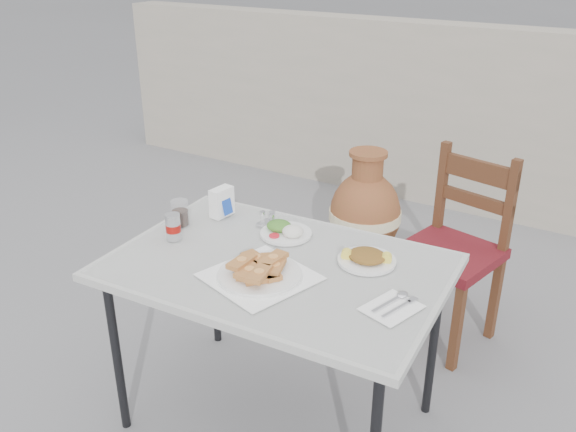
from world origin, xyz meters
The scene contains 12 objects.
cafe_table centered at (-0.17, 0.09, 0.64)m, with size 1.17×0.82×0.69m.
pide_plate centered at (-0.16, -0.02, 0.71)m, with size 0.39×0.39×0.06m.
salad_rice_plate centered at (-0.25, 0.29, 0.70)m, with size 0.19×0.19×0.05m.
salad_chopped_plate centered at (0.09, 0.26, 0.70)m, with size 0.20×0.20×0.04m.
soda_can centered at (-0.58, 0.05, 0.74)m, with size 0.06×0.06×0.10m.
cola_glass centered at (-0.65, 0.16, 0.73)m, with size 0.07×0.07×0.10m.
napkin_holder centered at (-0.56, 0.31, 0.74)m, with size 0.07×0.10×0.12m.
condiment_caddy centered at (-0.35, 0.32, 0.71)m, with size 0.09×0.07×0.06m.
cutlery_napkin centered at (0.28, 0.05, 0.69)m, with size 0.17×0.20×0.01m.
chair centered at (0.20, 0.97, 0.45)m, with size 0.46×0.46×0.87m.
terracotta_urn centered at (-0.39, 1.35, 0.32)m, with size 0.39×0.39×0.68m.
back_wall centered at (0.00, 2.50, 0.60)m, with size 6.00×0.25×1.20m, color gray.
Camera 1 is at (0.81, -1.44, 1.70)m, focal length 38.00 mm.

